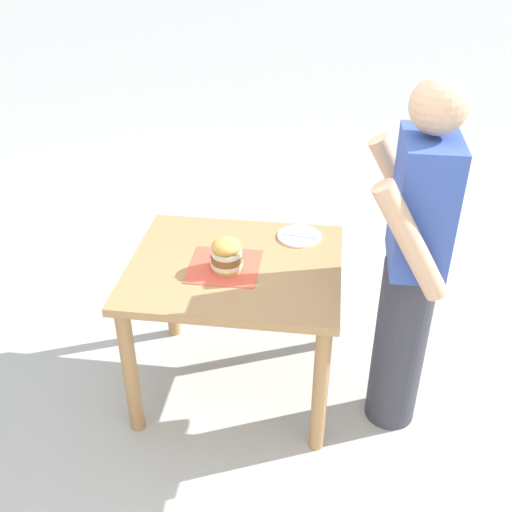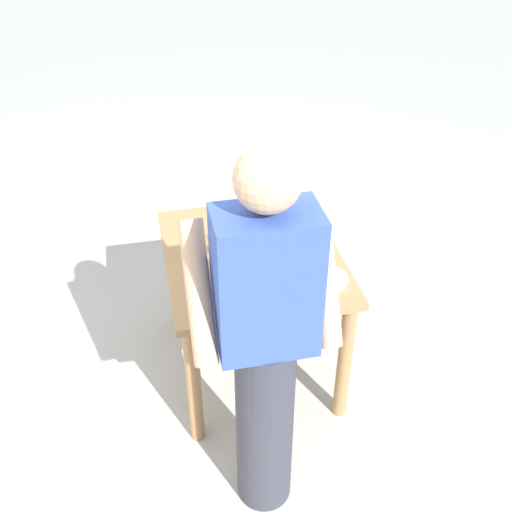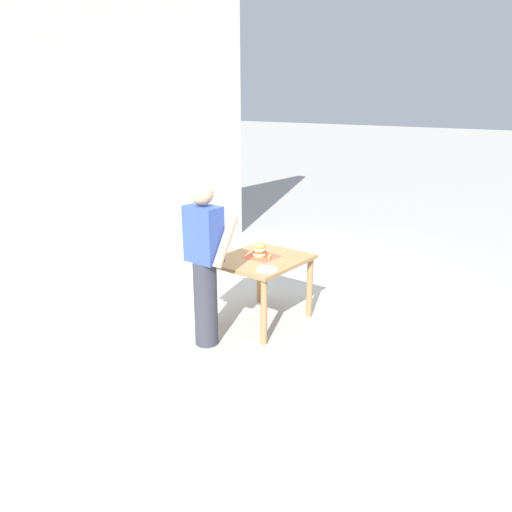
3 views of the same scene
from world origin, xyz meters
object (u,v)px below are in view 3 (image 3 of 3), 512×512
(sandwich, at_px, (259,250))
(pickle_spear, at_px, (270,257))
(patio_table, at_px, (262,269))
(diner_across_table, at_px, (205,263))
(side_plate_with_forks, at_px, (267,269))

(sandwich, distance_m, pickle_spear, 0.14)
(patio_table, relative_size, pickle_spear, 10.22)
(pickle_spear, relative_size, diner_across_table, 0.06)
(sandwich, height_order, diner_across_table, diner_across_table)
(patio_table, relative_size, side_plate_with_forks, 4.51)
(patio_table, bearing_deg, pickle_spear, -139.22)
(patio_table, xyz_separation_m, sandwich, (0.05, -0.03, 0.21))
(pickle_spear, height_order, diner_across_table, diner_across_table)
(pickle_spear, distance_m, diner_across_table, 0.87)
(side_plate_with_forks, distance_m, diner_across_table, 0.65)
(patio_table, height_order, diner_across_table, diner_across_table)
(patio_table, height_order, sandwich, sandwich)
(patio_table, xyz_separation_m, pickle_spear, (-0.07, -0.06, 0.15))
(sandwich, relative_size, side_plate_with_forks, 0.88)
(patio_table, distance_m, side_plate_with_forks, 0.42)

